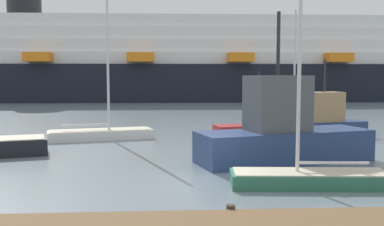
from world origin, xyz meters
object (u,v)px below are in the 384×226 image
at_px(fishing_boat_1, 282,133).
at_px(sailboat_1, 287,143).
at_px(fishing_boat_2, 321,118).
at_px(cruise_ship, 143,64).
at_px(fishing_boat_0, 256,126).
at_px(sailboat_0, 309,174).
at_px(sailboat_3, 101,132).

bearing_deg(fishing_boat_1, sailboat_1, -124.81).
xyz_separation_m(fishing_boat_2, cruise_ship, (-14.18, 40.10, 4.69)).
bearing_deg(sailboat_1, cruise_ship, 102.54).
bearing_deg(fishing_boat_2, cruise_ship, 96.26).
bearing_deg(fishing_boat_2, fishing_boat_1, -131.63).
height_order(sailboat_1, fishing_boat_1, sailboat_1).
relative_size(fishing_boat_0, cruise_ship, 0.05).
distance_m(sailboat_0, sailboat_1, 7.80).
distance_m(sailboat_0, sailboat_3, 15.26).
xyz_separation_m(sailboat_3, cruise_ship, (0.53, 42.33, 5.23)).
distance_m(sailboat_0, fishing_boat_0, 11.87).
relative_size(sailboat_0, cruise_ship, 0.10).
height_order(sailboat_0, fishing_boat_0, sailboat_0).
relative_size(sailboat_1, sailboat_3, 0.73).
bearing_deg(sailboat_1, fishing_boat_0, 101.79).
relative_size(sailboat_3, fishing_boat_0, 1.94).
distance_m(fishing_boat_0, cruise_ship, 43.94).
height_order(fishing_boat_0, cruise_ship, cruise_ship).
distance_m(sailboat_1, cruise_ship, 48.21).
relative_size(sailboat_0, fishing_boat_1, 1.18).
relative_size(sailboat_1, fishing_boat_1, 0.87).
distance_m(sailboat_1, fishing_boat_0, 4.27).
xyz_separation_m(sailboat_1, cruise_ship, (-9.90, 46.88, 5.30)).
distance_m(sailboat_1, fishing_boat_1, 3.51).
bearing_deg(cruise_ship, sailboat_3, -90.00).
xyz_separation_m(sailboat_0, fishing_boat_1, (0.20, 4.49, 0.87)).
xyz_separation_m(sailboat_0, fishing_boat_0, (0.49, 11.85, 0.36)).
height_order(fishing_boat_0, fishing_boat_2, fishing_boat_2).
bearing_deg(cruise_ship, sailboat_0, -80.35).
bearing_deg(fishing_boat_1, fishing_boat_0, -107.84).
bearing_deg(fishing_boat_0, fishing_boat_2, 16.06).
bearing_deg(sailboat_0, fishing_boat_0, -87.85).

